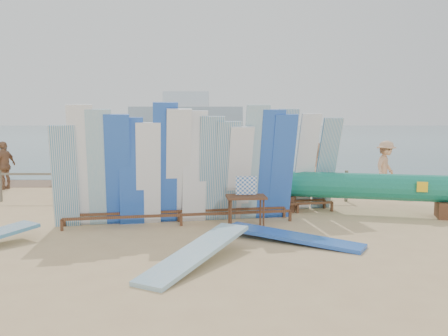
{
  "coord_description": "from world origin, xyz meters",
  "views": [
    {
      "loc": [
        2.41,
        -10.55,
        2.31
      ],
      "look_at": [
        2.46,
        2.0,
        1.07
      ],
      "focal_mm": 38.0,
      "sensor_mm": 36.0,
      "label": 1
    }
  ],
  "objects_px": {
    "side_surfboard_rack": "(295,166)",
    "beach_chair_left": "(170,188)",
    "beachgoer_8": "(317,168)",
    "beachgoer_extra_0": "(386,167)",
    "flat_board_d": "(293,242)",
    "beachgoer_1": "(74,165)",
    "beachgoer_6": "(160,168)",
    "beachgoer_7": "(237,168)",
    "main_surfboard_rack": "(180,170)",
    "beachgoer_3": "(136,163)",
    "vendor_table": "(246,211)",
    "outrigger_canoe": "(364,188)",
    "beachgoer_9": "(327,163)",
    "flat_board_b": "(197,264)",
    "beachgoer_11": "(64,159)",
    "stroller": "(179,182)",
    "beachgoer_2": "(101,172)",
    "beachgoer_extra_1": "(5,165)",
    "beach_chair_right": "(213,188)"
  },
  "relations": [
    {
      "from": "main_surfboard_rack",
      "to": "flat_board_b",
      "type": "distance_m",
      "value": 3.33
    },
    {
      "from": "stroller",
      "to": "beachgoer_9",
      "type": "xyz_separation_m",
      "value": [
        5.19,
        2.61,
        0.37
      ]
    },
    {
      "from": "flat_board_d",
      "to": "beach_chair_right",
      "type": "height_order",
      "value": "beach_chair_right"
    },
    {
      "from": "vendor_table",
      "to": "beachgoer_1",
      "type": "xyz_separation_m",
      "value": [
        -5.75,
        6.47,
        0.41
      ]
    },
    {
      "from": "stroller",
      "to": "beachgoer_6",
      "type": "distance_m",
      "value": 0.76
    },
    {
      "from": "flat_board_d",
      "to": "beachgoer_9",
      "type": "height_order",
      "value": "beachgoer_9"
    },
    {
      "from": "vendor_table",
      "to": "beachgoer_2",
      "type": "height_order",
      "value": "beachgoer_2"
    },
    {
      "from": "flat_board_d",
      "to": "beachgoer_9",
      "type": "distance_m",
      "value": 8.67
    },
    {
      "from": "side_surfboard_rack",
      "to": "beach_chair_left",
      "type": "bearing_deg",
      "value": 127.99
    },
    {
      "from": "outrigger_canoe",
      "to": "flat_board_d",
      "type": "distance_m",
      "value": 3.59
    },
    {
      "from": "beach_chair_left",
      "to": "beachgoer_extra_0",
      "type": "height_order",
      "value": "beachgoer_extra_0"
    },
    {
      "from": "beachgoer_2",
      "to": "beachgoer_extra_1",
      "type": "bearing_deg",
      "value": 23.65
    },
    {
      "from": "main_surfboard_rack",
      "to": "beachgoer_11",
      "type": "height_order",
      "value": "main_surfboard_rack"
    },
    {
      "from": "flat_board_d",
      "to": "vendor_table",
      "type": "bearing_deg",
      "value": 62.64
    },
    {
      "from": "beachgoer_8",
      "to": "beachgoer_extra_0",
      "type": "height_order",
      "value": "beachgoer_extra_0"
    },
    {
      "from": "flat_board_d",
      "to": "beachgoer_6",
      "type": "xyz_separation_m",
      "value": [
        -3.31,
        5.77,
        0.88
      ]
    },
    {
      "from": "beachgoer_7",
      "to": "beachgoer_extra_0",
      "type": "bearing_deg",
      "value": -39.48
    },
    {
      "from": "outrigger_canoe",
      "to": "beachgoer_11",
      "type": "relative_size",
      "value": 4.11
    },
    {
      "from": "flat_board_b",
      "to": "beachgoer_extra_0",
      "type": "relative_size",
      "value": 1.59
    },
    {
      "from": "vendor_table",
      "to": "flat_board_b",
      "type": "bearing_deg",
      "value": -113.71
    },
    {
      "from": "main_surfboard_rack",
      "to": "vendor_table",
      "type": "height_order",
      "value": "main_surfboard_rack"
    },
    {
      "from": "beachgoer_11",
      "to": "beachgoer_6",
      "type": "bearing_deg",
      "value": 39.37
    },
    {
      "from": "stroller",
      "to": "beachgoer_2",
      "type": "height_order",
      "value": "beachgoer_2"
    },
    {
      "from": "flat_board_d",
      "to": "beachgoer_9",
      "type": "relative_size",
      "value": 1.71
    },
    {
      "from": "main_surfboard_rack",
      "to": "beach_chair_left",
      "type": "distance_m",
      "value": 4.25
    },
    {
      "from": "vendor_table",
      "to": "beach_chair_right",
      "type": "xyz_separation_m",
      "value": [
        -0.8,
        4.29,
        -0.12
      ]
    },
    {
      "from": "beachgoer_1",
      "to": "beachgoer_8",
      "type": "height_order",
      "value": "beachgoer_8"
    },
    {
      "from": "main_surfboard_rack",
      "to": "beachgoer_3",
      "type": "xyz_separation_m",
      "value": [
        -1.95,
        5.38,
        -0.3
      ]
    },
    {
      "from": "flat_board_d",
      "to": "beachgoer_extra_1",
      "type": "bearing_deg",
      "value": 79.49
    },
    {
      "from": "beach_chair_left",
      "to": "beachgoer_8",
      "type": "relative_size",
      "value": 0.49
    },
    {
      "from": "flat_board_d",
      "to": "beachgoer_1",
      "type": "bearing_deg",
      "value": 69.21
    },
    {
      "from": "vendor_table",
      "to": "flat_board_d",
      "type": "height_order",
      "value": "vendor_table"
    },
    {
      "from": "beach_chair_left",
      "to": "beachgoer_extra_0",
      "type": "distance_m",
      "value": 6.92
    },
    {
      "from": "side_surfboard_rack",
      "to": "beachgoer_3",
      "type": "distance_m",
      "value": 6.2
    },
    {
      "from": "main_surfboard_rack",
      "to": "beachgoer_3",
      "type": "height_order",
      "value": "main_surfboard_rack"
    },
    {
      "from": "stroller",
      "to": "flat_board_d",
      "type": "bearing_deg",
      "value": -79.7
    },
    {
      "from": "outrigger_canoe",
      "to": "flat_board_d",
      "type": "bearing_deg",
      "value": -113.09
    },
    {
      "from": "beachgoer_6",
      "to": "beachgoer_1",
      "type": "xyz_separation_m",
      "value": [
        -3.28,
        1.94,
        -0.09
      ]
    },
    {
      "from": "beachgoer_9",
      "to": "flat_board_b",
      "type": "bearing_deg",
      "value": 173.24
    },
    {
      "from": "beachgoer_extra_1",
      "to": "flat_board_d",
      "type": "bearing_deg",
      "value": 67.34
    },
    {
      "from": "beachgoer_8",
      "to": "beachgoer_extra_0",
      "type": "relative_size",
      "value": 0.97
    },
    {
      "from": "beachgoer_6",
      "to": "beachgoer_7",
      "type": "xyz_separation_m",
      "value": [
        2.45,
        0.82,
        -0.09
      ]
    },
    {
      "from": "beachgoer_2",
      "to": "beachgoer_extra_0",
      "type": "xyz_separation_m",
      "value": [
        8.89,
        0.95,
        0.05
      ]
    },
    {
      "from": "flat_board_b",
      "to": "beachgoer_8",
      "type": "bearing_deg",
      "value": 94.51
    },
    {
      "from": "vendor_table",
      "to": "beachgoer_8",
      "type": "height_order",
      "value": "beachgoer_8"
    },
    {
      "from": "side_surfboard_rack",
      "to": "beachgoer_1",
      "type": "bearing_deg",
      "value": 132.05
    },
    {
      "from": "beachgoer_11",
      "to": "beachgoer_7",
      "type": "bearing_deg",
      "value": 57.51
    },
    {
      "from": "main_surfboard_rack",
      "to": "beachgoer_6",
      "type": "distance_m",
      "value": 4.25
    },
    {
      "from": "outrigger_canoe",
      "to": "beachgoer_1",
      "type": "distance_m",
      "value": 10.06
    },
    {
      "from": "outrigger_canoe",
      "to": "vendor_table",
      "type": "distance_m",
      "value": 3.4
    }
  ]
}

